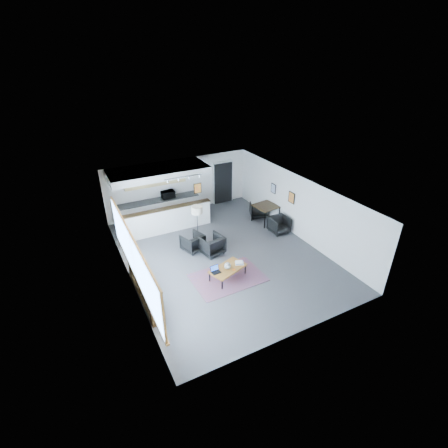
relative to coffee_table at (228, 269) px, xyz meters
name	(u,v)px	position (x,y,z in m)	size (l,w,h in m)	color
room	(222,225)	(0.49, 1.39, 0.92)	(7.02, 9.02, 2.62)	#48484B
window	(133,258)	(-2.97, 0.49, 1.07)	(0.10, 5.95, 1.66)	#8CBFFF
console	(144,288)	(-2.81, 0.34, -0.06)	(0.35, 3.00, 0.80)	#342412
kitchenette	(160,194)	(-0.71, 5.10, 0.99)	(4.20, 1.96, 2.60)	white
doorway	(223,182)	(2.79, 5.81, 0.69)	(1.10, 0.12, 2.15)	black
track_light	(184,178)	(-0.10, 3.59, 2.14)	(1.60, 0.07, 0.15)	silver
wall_art_lower	(292,198)	(3.96, 1.79, 1.17)	(0.03, 0.38, 0.48)	black
wall_art_upper	(273,188)	(3.96, 3.09, 1.12)	(0.03, 0.34, 0.44)	black
kilim_rug	(228,277)	(0.00, 0.00, -0.38)	(2.45, 1.70, 0.01)	#60384A
coffee_table	(228,269)	(0.00, 0.00, 0.00)	(1.43, 1.07, 0.42)	brown
laptop	(215,270)	(-0.48, 0.00, 0.09)	(0.32, 0.27, 0.22)	black
ceramic_pot	(228,266)	(-0.03, -0.04, 0.15)	(0.24, 0.24, 0.24)	gray
book_stack	(239,263)	(0.47, 0.03, 0.07)	(0.36, 0.33, 0.09)	silver
coaster	(234,270)	(0.13, -0.19, 0.03)	(0.13, 0.13, 0.01)	#E5590C
armchair_left	(193,242)	(-0.39, 2.22, 0.00)	(0.75, 0.70, 0.77)	black
armchair_right	(212,244)	(0.19, 1.67, 0.03)	(0.80, 0.75, 0.83)	black
floor_lamp	(197,211)	(0.08, 2.77, 0.98)	(0.52, 0.52, 1.57)	black
dining_table	(266,207)	(3.49, 2.91, 0.37)	(1.10, 1.10, 0.82)	#342412
dining_chair_near	(279,225)	(3.47, 1.82, -0.05)	(0.65, 0.61, 0.67)	black
dining_chair_far	(258,211)	(3.49, 3.53, -0.07)	(0.61, 0.57, 0.63)	black
microwave	(168,194)	(-0.21, 5.54, 0.75)	(0.59, 0.33, 0.40)	black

